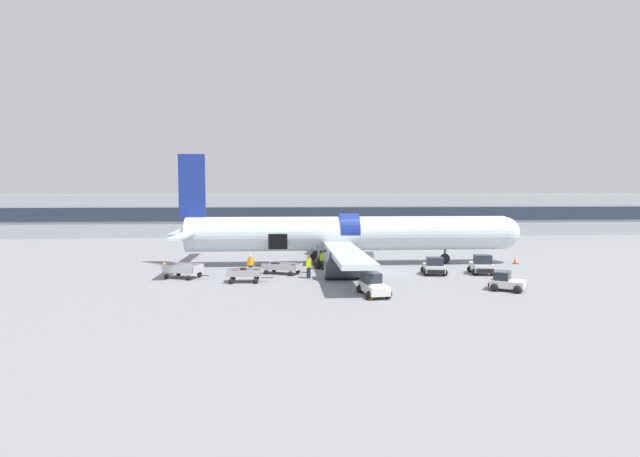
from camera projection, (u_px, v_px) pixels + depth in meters
The scene contains 18 objects.
ground_plane at pixel (374, 273), 42.26m from camera, with size 500.00×500.00×0.00m, color gray.
terminal_strip at pixel (332, 215), 79.76m from camera, with size 108.33×8.84×6.37m.
airplane at pixel (343, 235), 46.88m from camera, with size 33.43×30.75×10.30m.
baggage_tug_lead at pixel (373, 286), 33.19m from camera, with size 2.06×3.43×1.47m.
baggage_tug_mid at pixel (506, 282), 34.82m from camera, with size 2.78×2.68×1.32m.
baggage_tug_rear at pixel (434, 267), 41.42m from camera, with size 2.29×2.64×1.48m.
baggage_tug_spare at pixel (482, 266), 41.60m from camera, with size 2.20×2.51×1.66m.
baggage_cart_loading at pixel (283, 268), 41.79m from camera, with size 4.01×2.70×0.94m.
baggage_cart_queued at pixel (245, 275), 37.97m from camera, with size 3.52×1.83×1.09m.
baggage_cart_empty at pixel (184, 272), 39.75m from camera, with size 3.77×2.66×1.10m.
ground_crew_loader_a at pixel (330, 261), 43.09m from camera, with size 0.48×0.57×1.65m.
ground_crew_loader_b at pixel (309, 266), 39.61m from camera, with size 0.58×0.58×1.83m.
ground_crew_driver at pixel (323, 259), 44.03m from camera, with size 0.60×0.48×1.72m.
ground_crew_supervisor at pixel (251, 264), 41.11m from camera, with size 0.58×0.50×1.70m.
safety_cone_nose at pixel (515, 260), 47.64m from camera, with size 0.51×0.51×0.68m.
safety_cone_engine_left at pixel (371, 295), 31.82m from camera, with size 0.54×0.54×0.64m.
safety_cone_wingtip at pixel (363, 274), 39.70m from camera, with size 0.61×0.61×0.72m.
safety_cone_tail at pixel (164, 264), 44.85m from camera, with size 0.48×0.48×0.74m.
Camera 1 is at (-7.60, -41.43, 6.90)m, focal length 28.00 mm.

